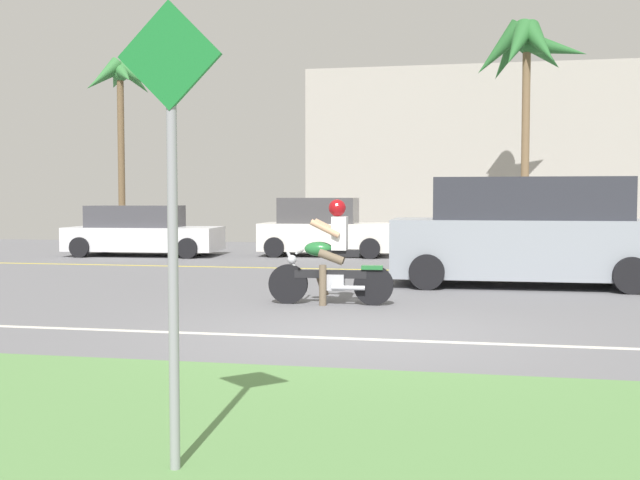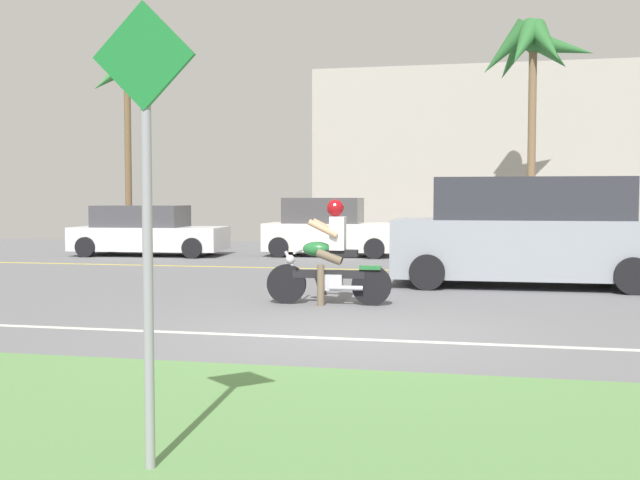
{
  "view_description": "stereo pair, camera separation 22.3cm",
  "coord_description": "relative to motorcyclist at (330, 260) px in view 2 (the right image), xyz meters",
  "views": [
    {
      "loc": [
        1.33,
        -9.17,
        1.66
      ],
      "look_at": [
        -1.27,
        4.09,
        0.9
      ],
      "focal_mm": 42.93,
      "sensor_mm": 36.0,
      "label": 1
    },
    {
      "loc": [
        1.54,
        -9.12,
        1.66
      ],
      "look_at": [
        -1.27,
        4.09,
        0.9
      ],
      "focal_mm": 42.93,
      "sensor_mm": 36.0,
      "label": 2
    }
  ],
  "objects": [
    {
      "name": "parked_car_0",
      "position": [
        -7.05,
        8.73,
        -0.02
      ],
      "size": [
        4.36,
        2.17,
        1.42
      ],
      "color": "silver",
      "rests_on": "ground"
    },
    {
      "name": "suv_nearby",
      "position": [
        3.1,
        3.17,
        0.29
      ],
      "size": [
        5.05,
        2.21,
        2.02
      ],
      "color": "#8C939E",
      "rests_on": "ground"
    },
    {
      "name": "palm_tree_0",
      "position": [
        -9.38,
        12.32,
        4.63
      ],
      "size": [
        2.64,
        2.45,
        6.26
      ],
      "color": "brown",
      "rests_on": "ground"
    },
    {
      "name": "building_far",
      "position": [
        3.7,
        18.61,
        2.53
      ],
      "size": [
        15.4,
        4.0,
        6.44
      ],
      "primitive_type": "cube",
      "color": "#A8A399",
      "rests_on": "ground"
    },
    {
      "name": "ground",
      "position": [
        0.76,
        0.61,
        -0.71
      ],
      "size": [
        56.0,
        30.0,
        0.04
      ],
      "primitive_type": "cube",
      "color": "slate"
    },
    {
      "name": "palm_tree_2",
      "position": [
        3.74,
        12.67,
        5.26
      ],
      "size": [
        3.58,
        3.36,
        7.05
      ],
      "color": "brown",
      "rests_on": "ground"
    },
    {
      "name": "lane_line_near",
      "position": [
        0.76,
        -2.8,
        -0.68
      ],
      "size": [
        50.4,
        0.12,
        0.01
      ],
      "primitive_type": "cube",
      "color": "silver",
      "rests_on": "ground"
    },
    {
      "name": "street_sign",
      "position": [
        0.4,
        -7.4,
        0.99
      ],
      "size": [
        0.62,
        0.06,
        2.77
      ],
      "color": "gray",
      "rests_on": "ground"
    },
    {
      "name": "parked_car_1",
      "position": [
        -1.95,
        9.62,
        0.07
      ],
      "size": [
        3.71,
        1.86,
        1.64
      ],
      "color": "white",
      "rests_on": "ground"
    },
    {
      "name": "lane_line_far",
      "position": [
        0.76,
        5.73,
        -0.68
      ],
      "size": [
        50.4,
        0.12,
        0.01
      ],
      "primitive_type": "cube",
      "color": "yellow",
      "rests_on": "ground"
    },
    {
      "name": "motorcyclist",
      "position": [
        0.0,
        0.0,
        0.0
      ],
      "size": [
        1.94,
        0.64,
        1.63
      ],
      "color": "black",
      "rests_on": "ground"
    },
    {
      "name": "grass_median",
      "position": [
        0.76,
        -6.49,
        -0.66
      ],
      "size": [
        56.0,
        3.8,
        0.06
      ],
      "primitive_type": "cube",
      "color": "#5B8C4C",
      "rests_on": "ground"
    }
  ]
}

